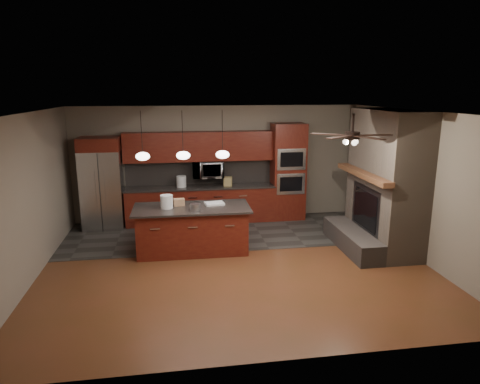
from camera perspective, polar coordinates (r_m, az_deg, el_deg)
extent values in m
plane|color=#5C2D1B|center=(8.11, -0.56, -9.52)|extent=(7.00, 7.00, 0.00)
cube|color=white|center=(7.48, -0.62, 10.63)|extent=(7.00, 6.00, 0.02)
cube|color=slate|center=(10.59, -2.93, 3.85)|extent=(7.00, 0.02, 2.80)
cube|color=slate|center=(8.87, 22.40, 0.93)|extent=(0.02, 6.00, 2.80)
cube|color=slate|center=(7.98, -26.32, -0.77)|extent=(0.02, 6.00, 2.80)
cube|color=#32302D|center=(9.78, -2.10, -5.41)|extent=(7.00, 2.40, 0.01)
cube|color=#6B5C4C|center=(9.01, 18.93, 1.42)|extent=(0.80, 2.00, 2.80)
cube|color=#433C37|center=(9.05, 14.68, -6.13)|extent=(0.50, 2.00, 0.40)
cube|color=#2D2D30|center=(8.98, 16.50, -2.23)|extent=(0.05, 1.20, 0.95)
cube|color=black|center=(8.97, 16.35, -2.24)|extent=(0.02, 1.00, 0.75)
cube|color=brown|center=(8.76, 16.10, 2.29)|extent=(0.22, 2.10, 0.10)
cube|color=#5D1E11|center=(10.47, -5.28, -1.74)|extent=(3.55, 0.60, 0.86)
cube|color=black|center=(10.36, -5.34, 0.66)|extent=(3.59, 0.64, 0.04)
cube|color=black|center=(10.57, -5.47, 2.69)|extent=(3.55, 0.03, 0.60)
cube|color=#5D1E11|center=(10.32, -5.50, 6.08)|extent=(3.55, 0.35, 0.70)
cube|color=#5D1E11|center=(10.65, 6.39, 2.69)|extent=(0.80, 0.60, 2.38)
cube|color=silver|center=(10.41, 6.80, 1.08)|extent=(0.70, 0.03, 0.52)
cube|color=black|center=(10.39, 6.83, 1.05)|extent=(0.55, 0.02, 0.35)
cube|color=silver|center=(10.30, 6.89, 4.34)|extent=(0.70, 0.03, 0.52)
cube|color=black|center=(10.28, 6.92, 4.32)|extent=(0.55, 0.02, 0.35)
imported|color=silver|center=(10.34, -4.30, 3.03)|extent=(0.73, 0.41, 0.50)
cube|color=silver|center=(10.40, -17.85, 0.29)|extent=(0.91, 0.72, 1.83)
cube|color=#2D2D30|center=(10.05, -18.16, -0.18)|extent=(0.02, 0.02, 1.81)
cube|color=silver|center=(10.04, -18.75, 0.09)|extent=(0.03, 0.03, 0.91)
cube|color=silver|center=(10.01, -17.63, 0.13)|extent=(0.03, 0.03, 0.91)
cube|color=#5D1E11|center=(10.21, -18.29, 6.10)|extent=(0.91, 0.72, 0.30)
cube|color=#5D1E11|center=(8.61, -6.38, -5.09)|extent=(2.15, 0.92, 0.88)
cube|color=black|center=(8.48, -6.46, -2.14)|extent=(2.30, 1.07, 0.04)
cylinder|color=white|center=(8.44, -9.75, -1.27)|extent=(0.28, 0.28, 0.26)
cylinder|color=#9F9FA3|center=(8.21, -5.99, -2.03)|extent=(0.25, 0.25, 0.13)
cube|color=white|center=(8.63, -3.44, -1.53)|extent=(0.41, 0.31, 0.04)
cube|color=#9A714F|center=(8.61, -8.12, -1.34)|extent=(0.23, 0.18, 0.14)
cylinder|color=silver|center=(10.32, -7.83, 1.40)|extent=(0.24, 0.24, 0.27)
cube|color=#99834F|center=(10.35, -1.63, 1.43)|extent=(0.23, 0.19, 0.22)
cylinder|color=black|center=(8.15, -13.01, 7.78)|extent=(0.01, 0.01, 0.78)
ellipsoid|color=white|center=(8.20, -12.84, 4.65)|extent=(0.26, 0.26, 0.16)
cylinder|color=black|center=(8.13, -7.68, 7.99)|extent=(0.01, 0.01, 0.78)
ellipsoid|color=white|center=(8.18, -7.58, 4.85)|extent=(0.26, 0.26, 0.16)
cylinder|color=black|center=(8.18, -2.37, 8.13)|extent=(0.01, 0.01, 0.78)
ellipsoid|color=white|center=(8.23, -2.34, 5.01)|extent=(0.26, 0.26, 0.16)
cylinder|color=black|center=(7.21, 14.83, 8.89)|extent=(0.04, 0.04, 0.30)
cylinder|color=black|center=(7.22, 14.74, 7.31)|extent=(0.24, 0.24, 0.12)
cube|color=black|center=(7.38, 17.47, 7.26)|extent=(0.60, 0.12, 0.01)
cube|color=black|center=(7.60, 14.48, 7.61)|extent=(0.30, 0.61, 0.01)
cube|color=black|center=(7.32, 11.81, 7.54)|extent=(0.56, 0.45, 0.01)
cube|color=black|center=(6.90, 13.11, 7.13)|extent=(0.56, 0.45, 0.01)
cube|color=black|center=(6.95, 16.81, 6.95)|extent=(0.30, 0.61, 0.01)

